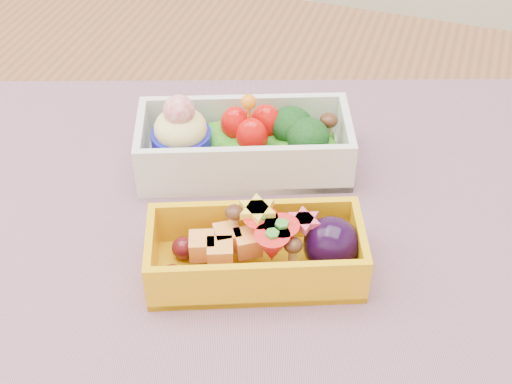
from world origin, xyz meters
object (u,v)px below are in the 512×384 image
(bento_white, at_px, (243,143))
(bento_yellow, at_px, (261,251))
(table, at_px, (300,307))
(placemat, at_px, (246,228))

(bento_white, xyz_separation_m, bento_yellow, (0.05, -0.12, -0.00))
(table, height_order, placemat, placemat)
(table, bearing_deg, placemat, -165.26)
(bento_white, relative_size, bento_yellow, 1.15)
(table, xyz_separation_m, placemat, (-0.05, -0.01, 0.10))
(bento_white, distance_m, bento_yellow, 0.13)
(table, xyz_separation_m, bento_white, (-0.08, 0.06, 0.13))
(bento_yellow, bearing_deg, bento_white, 93.82)
(bento_yellow, bearing_deg, table, 48.57)
(placemat, relative_size, bento_yellow, 3.23)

